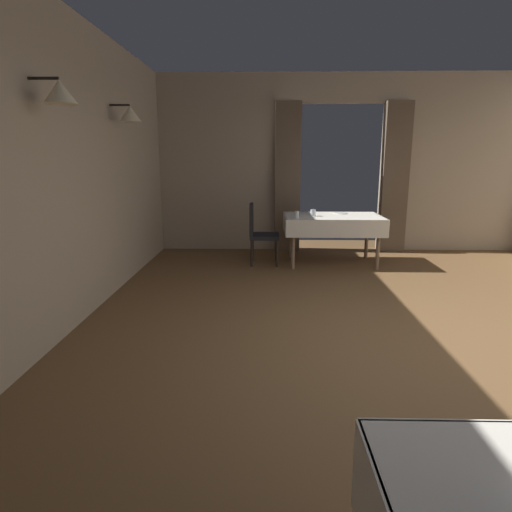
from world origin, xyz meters
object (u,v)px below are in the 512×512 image
plate_mid_b (340,213)px  glass_mid_c (313,213)px  chair_mid_left (259,231)px  glass_mid_a (297,215)px  dining_table_mid (333,221)px

plate_mid_b → glass_mid_c: (-0.46, -0.31, 0.04)m
plate_mid_b → glass_mid_c: bearing=-146.2°
chair_mid_left → plate_mid_b: chair_mid_left is taller
glass_mid_c → glass_mid_a: bearing=-137.9°
dining_table_mid → chair_mid_left: 1.13m
dining_table_mid → glass_mid_a: (-0.57, -0.31, 0.14)m
glass_mid_c → plate_mid_b: bearing=33.8°
chair_mid_left → glass_mid_c: chair_mid_left is taller
chair_mid_left → glass_mid_c: 0.86m
chair_mid_left → plate_mid_b: size_ratio=4.37×
glass_mid_a → glass_mid_c: 0.35m
chair_mid_left → glass_mid_a: chair_mid_left is taller
dining_table_mid → chair_mid_left: (-1.12, -0.06, -0.15)m
chair_mid_left → glass_mid_a: size_ratio=8.97×
plate_mid_b → glass_mid_c: 0.56m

